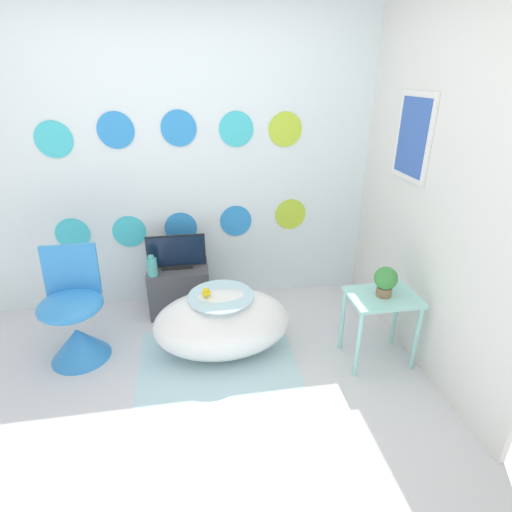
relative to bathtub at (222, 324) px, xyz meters
name	(u,v)px	position (x,y,z in m)	size (l,w,h in m)	color
ground_plane	(195,431)	(-0.23, -0.71, -0.26)	(12.00, 12.00, 0.00)	silver
wall_back_dotted	(180,160)	(-0.23, 0.91, 1.03)	(4.28, 0.05, 2.60)	white
wall_right	(417,174)	(1.43, 0.09, 1.04)	(0.06, 2.60, 2.60)	silver
rug	(218,364)	(-0.05, -0.14, -0.26)	(1.15, 0.98, 0.01)	silver
bathtub	(222,324)	(0.00, 0.00, 0.00)	(1.01, 0.58, 0.52)	white
rubber_duck	(206,292)	(-0.10, -0.03, 0.30)	(0.06, 0.07, 0.08)	yellow
chair	(75,324)	(-1.06, 0.13, 0.02)	(0.45, 0.45, 0.84)	#338CE0
tv_cabinet	(180,288)	(-0.32, 0.67, -0.05)	(0.51, 0.37, 0.43)	#4C4C51
tv	(176,253)	(-0.32, 0.68, 0.30)	(0.49, 0.12, 0.29)	black
vase	(152,267)	(-0.52, 0.55, 0.25)	(0.09, 0.09, 0.18)	#51B2AD
side_table	(381,308)	(1.12, -0.25, 0.18)	(0.48, 0.36, 0.54)	#99E0D8
potted_plant_left	(386,280)	(1.12, -0.25, 0.40)	(0.16, 0.16, 0.22)	#8C6B4C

